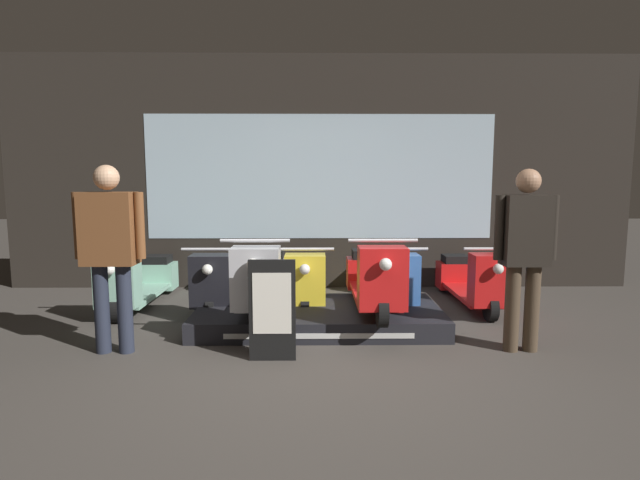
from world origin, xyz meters
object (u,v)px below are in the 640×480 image
at_px(scooter_display_left, 263,279).
at_px(scooter_backrow_1, 223,281).
at_px(scooter_backrow_2, 306,281).
at_px(scooter_backrow_0, 139,281).
at_px(scooter_backrow_3, 389,280).
at_px(price_sign_board, 272,310).
at_px(scooter_display_right, 374,278).
at_px(person_right_browsing, 525,247).
at_px(scooter_backrow_4, 472,280).
at_px(person_left_browsing, 110,243).

relative_size(scooter_display_left, scooter_backrow_1, 1.00).
distance_m(scooter_display_left, scooter_backrow_2, 0.97).
bearing_deg(scooter_backrow_0, scooter_backrow_3, 0.00).
bearing_deg(scooter_display_left, price_sign_board, -79.91).
xyz_separation_m(scooter_display_right, scooter_backrow_0, (-2.71, 0.85, -0.20)).
height_order(scooter_display_left, scooter_backrow_0, scooter_display_left).
bearing_deg(scooter_display_left, scooter_backrow_1, 123.97).
height_order(scooter_display_right, person_right_browsing, person_right_browsing).
height_order(scooter_backrow_1, scooter_backrow_4, same).
height_order(scooter_backrow_0, scooter_backrow_1, same).
distance_m(scooter_display_left, price_sign_board, 0.97).
bearing_deg(scooter_backrow_4, scooter_backrow_1, 180.00).
bearing_deg(person_left_browsing, scooter_backrow_1, 67.15).
distance_m(scooter_display_left, person_left_browsing, 1.52).
xyz_separation_m(scooter_backrow_0, price_sign_board, (1.74, -1.81, 0.13)).
relative_size(scooter_backrow_3, scooter_backrow_4, 1.00).
xyz_separation_m(scooter_display_right, scooter_backrow_1, (-1.71, 0.85, -0.20)).
relative_size(scooter_display_right, price_sign_board, 2.07).
bearing_deg(scooter_backrow_2, scooter_backrow_3, 0.00).
distance_m(scooter_backrow_3, scooter_backrow_4, 1.00).
height_order(scooter_backrow_2, scooter_backrow_4, same).
relative_size(scooter_backrow_1, scooter_backrow_2, 1.00).
height_order(scooter_backrow_0, price_sign_board, price_sign_board).
xyz_separation_m(scooter_display_left, person_right_browsing, (2.37, -0.74, 0.43)).
bearing_deg(scooter_display_left, scooter_backrow_4, 19.37).
relative_size(scooter_display_right, person_right_browsing, 1.11).
xyz_separation_m(scooter_backrow_2, scooter_backrow_3, (1.00, 0.00, 0.00)).
height_order(scooter_backrow_2, person_left_browsing, person_left_browsing).
relative_size(scooter_backrow_4, person_right_browsing, 1.11).
xyz_separation_m(scooter_backrow_0, person_left_browsing, (0.33, -1.59, 0.67)).
distance_m(scooter_backrow_2, scooter_backrow_4, 2.00).
bearing_deg(person_right_browsing, scooter_backrow_4, 87.98).
bearing_deg(scooter_backrow_2, scooter_backrow_1, 180.00).
relative_size(scooter_display_left, scooter_backrow_0, 1.00).
height_order(scooter_display_left, scooter_backrow_1, scooter_display_left).
bearing_deg(person_right_browsing, scooter_backrow_0, 157.98).
distance_m(person_right_browsing, price_sign_board, 2.26).
relative_size(scooter_backrow_0, price_sign_board, 2.07).
xyz_separation_m(scooter_backrow_3, person_left_browsing, (-2.67, -1.59, 0.67)).
height_order(scooter_display_left, person_right_browsing, person_right_browsing).
xyz_separation_m(scooter_display_left, scooter_backrow_4, (2.42, 0.85, -0.20)).
relative_size(scooter_backrow_1, person_right_browsing, 1.11).
bearing_deg(scooter_backrow_2, person_left_browsing, -136.35).
bearing_deg(person_right_browsing, person_left_browsing, 180.00).
distance_m(scooter_backrow_2, price_sign_board, 1.83).
distance_m(scooter_display_left, scooter_backrow_4, 2.58).
bearing_deg(scooter_backrow_0, scooter_backrow_2, 0.00).
distance_m(scooter_backrow_3, price_sign_board, 2.20).
height_order(scooter_backrow_0, person_left_browsing, person_left_browsing).
bearing_deg(scooter_display_right, person_right_browsing, -31.01).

